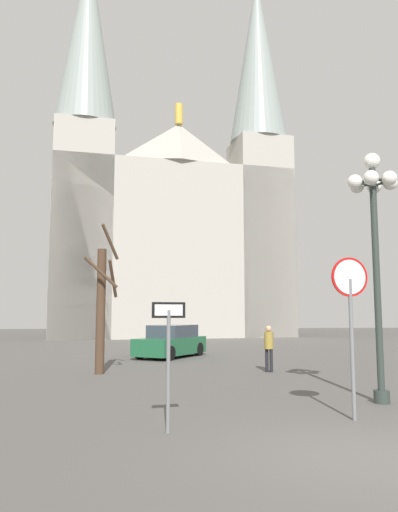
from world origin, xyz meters
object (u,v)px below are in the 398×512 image
at_px(one_way_arrow_sign, 168,348).
at_px(pedestrian_walking, 269,344).
at_px(parked_car_near_green, 171,342).
at_px(cathedral, 170,217).
at_px(stop_sign, 351,305).
at_px(bare_tree, 102,306).
at_px(street_lamp, 374,223).

distance_m(one_way_arrow_sign, pedestrian_walking, 9.36).
bearing_deg(parked_car_near_green, cathedral, 87.63).
bearing_deg(stop_sign, bare_tree, 125.39).
distance_m(cathedral, bare_tree, 28.96).
xyz_separation_m(cathedral, street_lamp, (3.40, -33.62, -6.75)).
distance_m(bare_tree, parked_car_near_green, 6.97).
relative_size(cathedral, pedestrian_walking, 21.74).
bearing_deg(bare_tree, street_lamp, -41.59).
height_order(cathedral, parked_car_near_green, cathedral).
height_order(cathedral, bare_tree, cathedral).
distance_m(street_lamp, bare_tree, 9.57).
bearing_deg(pedestrian_walking, stop_sign, -92.13).
height_order(street_lamp, parked_car_near_green, street_lamp).
distance_m(stop_sign, parked_car_near_green, 14.48).
xyz_separation_m(one_way_arrow_sign, street_lamp, (5.05, 2.29, 2.79)).
distance_m(parked_car_near_green, pedestrian_walking, 7.01).
distance_m(cathedral, pedestrian_walking, 29.30).
bearing_deg(one_way_arrow_sign, parked_car_near_green, 87.00).
relative_size(one_way_arrow_sign, street_lamp, 0.38).
bearing_deg(stop_sign, street_lamp, 50.35).
relative_size(stop_sign, bare_tree, 0.62).
relative_size(stop_sign, pedestrian_walking, 1.96).
bearing_deg(pedestrian_walking, bare_tree, 179.58).
xyz_separation_m(one_way_arrow_sign, parked_car_near_green, (0.77, 14.72, -0.75)).
bearing_deg(bare_tree, pedestrian_walking, -0.42).
height_order(street_lamp, pedestrian_walking, street_lamp).
height_order(bare_tree, pedestrian_walking, bare_tree).
bearing_deg(street_lamp, parked_car_near_green, 109.00).
relative_size(cathedral, street_lamp, 5.94).
xyz_separation_m(one_way_arrow_sign, bare_tree, (-1.96, 8.52, 0.88)).
bearing_deg(stop_sign, parked_car_near_green, 101.55).
distance_m(one_way_arrow_sign, street_lamp, 6.21).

